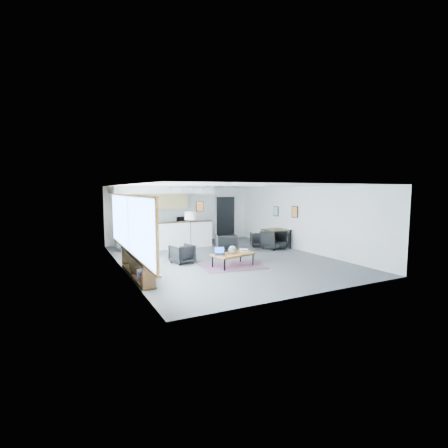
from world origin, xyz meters
name	(u,v)px	position (x,y,z in m)	size (l,w,h in m)	color
room	(224,223)	(0.00, 0.00, 1.30)	(7.02, 9.02, 2.62)	#4D4D50
window	(129,226)	(-3.46, -0.90, 1.46)	(0.10, 5.95, 1.66)	#8CBFFF
console	(137,265)	(-3.30, -1.05, 0.33)	(0.35, 3.00, 0.80)	#342412
kitchenette	(162,214)	(-1.20, 3.71, 1.38)	(4.20, 1.96, 2.60)	white
doorway	(225,217)	(2.30, 4.42, 1.07)	(1.10, 0.12, 2.15)	black
track_light	(186,188)	(-0.59, 2.20, 2.53)	(1.60, 0.07, 0.15)	silver
wall_art_lower	(295,212)	(3.47, 0.40, 1.55)	(0.03, 0.38, 0.48)	black
wall_art_upper	(276,211)	(3.47, 1.70, 1.50)	(0.03, 0.34, 0.44)	black
kilim_rug	(233,266)	(-0.28, -1.18, 0.01)	(2.10, 1.56, 0.01)	#563043
coffee_table	(233,254)	(-0.28, -1.18, 0.39)	(1.42, 0.97, 0.43)	brown
laptop	(220,252)	(-0.73, -1.13, 0.49)	(0.39, 0.35, 0.23)	black
ceramic_pot	(232,250)	(-0.32, -1.21, 0.56)	(0.26, 0.26, 0.26)	gray
book_stack	(244,250)	(0.19, -1.08, 0.47)	(0.36, 0.32, 0.09)	silver
coaster	(239,254)	(-0.20, -1.42, 0.43)	(0.12, 0.12, 0.01)	#E5590C
armchair_left	(182,253)	(-1.59, 0.00, 0.35)	(0.67, 0.63, 0.69)	black
armchair_right	(226,243)	(0.54, 0.90, 0.40)	(0.78, 0.73, 0.80)	black
floor_lamp	(191,217)	(-0.65, 1.61, 1.39)	(0.50, 0.50, 1.60)	black
dining_table	(276,231)	(2.91, 0.90, 0.73)	(0.98, 0.98, 0.80)	#342412
dining_chair_near	(274,240)	(2.72, 0.79, 0.36)	(0.70, 0.66, 0.72)	black
dining_chair_far	(259,240)	(2.49, 1.59, 0.29)	(0.57, 0.53, 0.59)	black
microwave	(183,219)	(-0.06, 4.15, 1.10)	(0.49, 0.27, 0.33)	black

